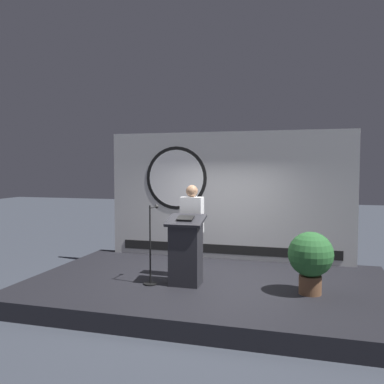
% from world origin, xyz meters
% --- Properties ---
extents(ground_plane, '(40.00, 40.00, 0.00)m').
position_xyz_m(ground_plane, '(0.00, 0.00, 0.00)').
color(ground_plane, '#383D47').
extents(stage_platform, '(6.40, 4.00, 0.30)m').
position_xyz_m(stage_platform, '(0.00, 0.00, 0.15)').
color(stage_platform, black).
rests_on(stage_platform, ground).
extents(banner_display, '(5.44, 0.12, 2.82)m').
position_xyz_m(banner_display, '(-0.05, 1.85, 1.71)').
color(banner_display, silver).
rests_on(banner_display, stage_platform).
extents(podium, '(0.64, 0.49, 1.22)m').
position_xyz_m(podium, '(-0.30, -0.35, 0.89)').
color(podium, '#26262B').
rests_on(podium, stage_platform).
extents(speaker_person, '(0.40, 0.26, 1.72)m').
position_xyz_m(speaker_person, '(-0.32, 0.13, 1.18)').
color(speaker_person, black).
rests_on(speaker_person, stage_platform).
extents(microphone_stand, '(0.24, 0.48, 1.39)m').
position_xyz_m(microphone_stand, '(-0.90, -0.45, 0.78)').
color(microphone_stand, black).
rests_on(microphone_stand, stage_platform).
extents(potted_plant, '(0.72, 0.72, 1.01)m').
position_xyz_m(potted_plant, '(1.79, -0.30, 0.90)').
color(potted_plant, brown).
rests_on(potted_plant, stage_platform).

